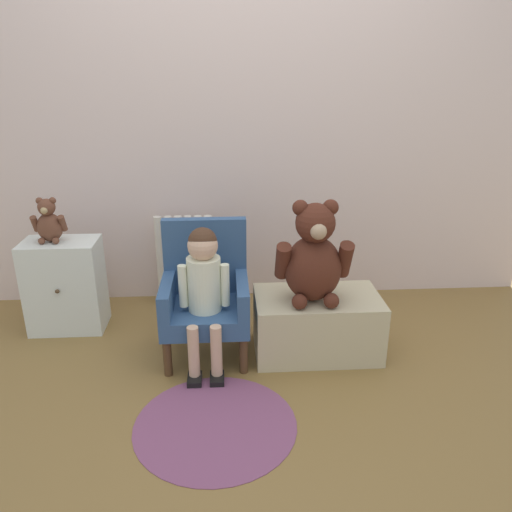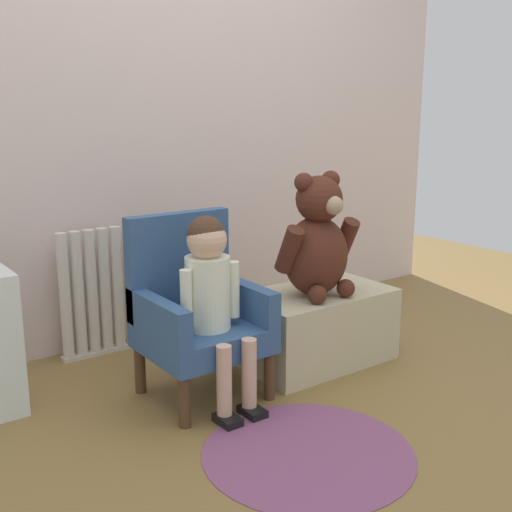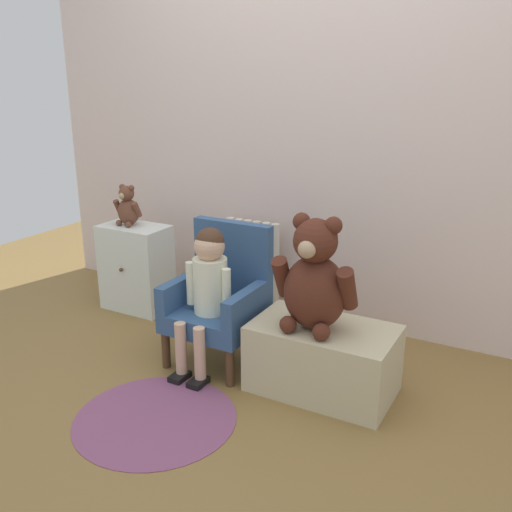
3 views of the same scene
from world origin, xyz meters
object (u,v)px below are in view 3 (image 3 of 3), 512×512
(low_bench, at_px, (323,358))
(large_teddy_bear, at_px, (315,280))
(small_teddy_bear, at_px, (128,207))
(radiator, at_px, (253,267))
(child_armchair, at_px, (221,298))
(small_dresser, at_px, (136,267))
(child_figure, at_px, (208,279))
(floor_rug, at_px, (155,418))

(low_bench, distance_m, large_teddy_bear, 0.40)
(small_teddy_bear, bearing_deg, radiator, 22.70)
(child_armchair, distance_m, low_bench, 0.62)
(radiator, bearing_deg, child_armchair, -75.98)
(small_dresser, height_order, child_armchair, child_armchair)
(radiator, bearing_deg, child_figure, -78.16)
(radiator, relative_size, small_dresser, 1.09)
(low_bench, relative_size, small_teddy_bear, 2.62)
(radiator, bearing_deg, large_teddy_bear, -44.58)
(child_armchair, bearing_deg, small_dresser, 159.38)
(low_bench, xyz_separation_m, small_teddy_bear, (-1.45, 0.36, 0.49))
(child_figure, xyz_separation_m, small_teddy_bear, (-0.86, 0.43, 0.18))
(small_dresser, relative_size, child_figure, 0.74)
(small_dresser, xyz_separation_m, large_teddy_bear, (1.37, -0.39, 0.29))
(child_figure, distance_m, low_bench, 0.67)
(radiator, distance_m, low_bench, 1.00)
(small_teddy_bear, bearing_deg, child_armchair, -19.90)
(radiator, height_order, small_dresser, radiator)
(child_armchair, relative_size, child_figure, 0.98)
(small_dresser, bearing_deg, floor_rug, -47.00)
(small_dresser, relative_size, small_teddy_bear, 2.15)
(small_dresser, distance_m, floor_rug, 1.30)
(child_armchair, height_order, child_figure, child_figure)
(radiator, xyz_separation_m, large_teddy_bear, (0.70, -0.69, 0.27))
(small_dresser, distance_m, child_figure, 0.95)
(small_teddy_bear, relative_size, floor_rug, 0.36)
(radiator, height_order, large_teddy_bear, large_teddy_bear)
(radiator, height_order, child_figure, child_figure)
(child_figure, xyz_separation_m, large_teddy_bear, (0.55, 0.03, 0.09))
(small_dresser, relative_size, large_teddy_bear, 1.02)
(low_bench, bearing_deg, large_teddy_bear, -136.85)
(small_teddy_bear, bearing_deg, low_bench, -13.93)
(child_armchair, bearing_deg, floor_rug, -85.41)
(small_dresser, bearing_deg, child_figure, -27.36)
(low_bench, xyz_separation_m, large_teddy_bear, (-0.04, -0.04, 0.40))
(radiator, distance_m, large_teddy_bear, 1.02)
(radiator, relative_size, child_armchair, 0.83)
(radiator, bearing_deg, small_teddy_bear, -157.30)
(child_figure, bearing_deg, small_dresser, 152.64)
(child_figure, bearing_deg, child_armchair, 90.00)
(radiator, xyz_separation_m, low_bench, (0.74, -0.66, -0.13))
(small_dresser, relative_size, child_armchair, 0.76)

